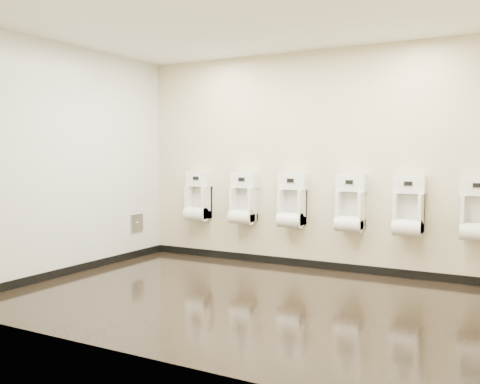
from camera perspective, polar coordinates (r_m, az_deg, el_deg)
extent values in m
cube|color=black|center=(5.54, 1.23, -11.41)|extent=(5.00, 3.50, 0.00)
cube|color=silver|center=(5.50, 1.27, 17.97)|extent=(5.00, 3.50, 0.00)
cube|color=beige|center=(6.94, 7.97, 3.37)|extent=(5.00, 0.02, 2.80)
cube|color=beige|center=(3.88, -10.84, 2.87)|extent=(5.00, 0.02, 2.80)
cube|color=beige|center=(6.87, -17.61, 3.21)|extent=(0.02, 3.50, 2.80)
cube|color=white|center=(6.86, -17.58, 3.21)|extent=(0.01, 3.50, 2.80)
cube|color=black|center=(7.07, 7.83, -7.64)|extent=(5.00, 0.02, 0.10)
cube|color=black|center=(7.00, -17.30, -7.90)|extent=(0.02, 3.50, 0.10)
cube|color=#9E9EA3|center=(7.79, -10.96, -3.24)|extent=(0.03, 0.25, 0.25)
cylinder|color=silver|center=(7.78, -10.86, -3.25)|extent=(0.02, 0.04, 0.04)
cube|color=white|center=(7.65, -4.48, -1.10)|extent=(0.32, 0.23, 0.45)
cube|color=silver|center=(7.71, -4.17, -0.76)|extent=(0.24, 0.01, 0.33)
cylinder|color=white|center=(7.62, -4.73, -2.36)|extent=(0.32, 0.20, 0.20)
cube|color=white|center=(7.66, -4.36, 1.35)|extent=(0.36, 0.17, 0.20)
cube|color=black|center=(7.58, -4.74, 1.47)|extent=(0.09, 0.01, 0.05)
cube|color=silver|center=(7.58, -4.73, 1.47)|extent=(0.11, 0.01, 0.07)
cylinder|color=silver|center=(7.56, -3.19, 1.32)|extent=(0.01, 0.03, 0.03)
cube|color=white|center=(7.27, 0.38, -1.35)|extent=(0.32, 0.23, 0.45)
cube|color=silver|center=(7.34, 0.66, -0.99)|extent=(0.24, 0.01, 0.33)
cylinder|color=white|center=(7.24, 0.14, -2.68)|extent=(0.32, 0.20, 0.20)
cube|color=white|center=(7.28, 0.50, 1.22)|extent=(0.36, 0.17, 0.20)
cube|color=black|center=(7.20, 0.15, 1.35)|extent=(0.09, 0.01, 0.05)
cube|color=silver|center=(7.20, 0.16, 1.35)|extent=(0.11, 0.01, 0.07)
cylinder|color=silver|center=(7.19, 1.79, 1.18)|extent=(0.01, 0.03, 0.03)
cube|color=white|center=(6.96, 5.56, -1.61)|extent=(0.32, 0.23, 0.45)
cube|color=silver|center=(7.03, 5.81, -1.23)|extent=(0.24, 0.01, 0.33)
cylinder|color=white|center=(6.92, 5.35, -3.00)|extent=(0.32, 0.20, 0.20)
cube|color=white|center=(6.97, 5.68, 1.08)|extent=(0.36, 0.17, 0.20)
cube|color=black|center=(6.88, 5.39, 1.21)|extent=(0.09, 0.01, 0.05)
cube|color=silver|center=(6.89, 5.40, 1.21)|extent=(0.11, 0.01, 0.07)
cylinder|color=silver|center=(6.90, 7.09, 1.04)|extent=(0.01, 0.03, 0.03)
cube|color=white|center=(6.70, 11.68, -1.90)|extent=(0.32, 0.23, 0.45)
cube|color=silver|center=(6.76, 11.88, -1.50)|extent=(0.24, 0.01, 0.33)
cylinder|color=white|center=(6.66, 11.51, -3.35)|extent=(0.32, 0.20, 0.20)
cube|color=white|center=(6.70, 11.80, 0.90)|extent=(0.36, 0.17, 0.20)
cube|color=black|center=(6.61, 11.57, 1.03)|extent=(0.09, 0.01, 0.05)
cube|color=silver|center=(6.62, 11.58, 1.03)|extent=(0.11, 0.01, 0.07)
cylinder|color=silver|center=(6.65, 13.32, 0.85)|extent=(0.01, 0.03, 0.03)
cube|color=white|center=(6.53, 17.53, -2.15)|extent=(0.32, 0.23, 0.45)
cube|color=silver|center=(6.60, 17.67, -1.75)|extent=(0.24, 0.01, 0.33)
cylinder|color=white|center=(6.49, 17.39, -3.65)|extent=(0.32, 0.20, 0.20)
cube|color=white|center=(6.53, 17.64, 0.71)|extent=(0.36, 0.17, 0.20)
cube|color=black|center=(6.44, 17.49, 0.85)|extent=(0.09, 0.01, 0.05)
cube|color=silver|center=(6.44, 17.50, 0.85)|extent=(0.11, 0.01, 0.07)
cylinder|color=silver|center=(6.50, 19.24, 0.66)|extent=(0.01, 0.03, 0.03)
cube|color=white|center=(6.43, 23.94, -2.41)|extent=(0.32, 0.23, 0.45)
cube|color=silver|center=(6.50, 24.01, -1.99)|extent=(0.24, 0.01, 0.33)
cylinder|color=white|center=(6.38, 23.85, -3.93)|extent=(0.32, 0.20, 0.20)
cube|color=white|center=(6.43, 24.05, 0.51)|extent=(0.36, 0.17, 0.20)
cube|color=black|center=(6.34, 23.99, 0.64)|extent=(0.09, 0.01, 0.05)
cube|color=silver|center=(6.34, 23.99, 0.64)|extent=(0.11, 0.01, 0.07)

